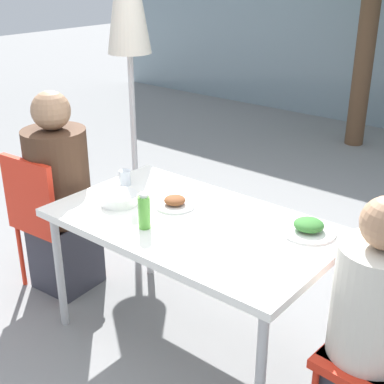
% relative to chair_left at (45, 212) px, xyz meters
% --- Properties ---
extents(ground_plane, '(24.00, 24.00, 0.00)m').
position_rel_chair_left_xyz_m(ground_plane, '(1.00, 0.16, -0.52)').
color(ground_plane, gray).
extents(dining_table, '(1.41, 0.82, 0.72)m').
position_rel_chair_left_xyz_m(dining_table, '(1.00, 0.16, 0.15)').
color(dining_table, white).
rests_on(dining_table, ground).
extents(chair_left, '(0.43, 0.43, 0.88)m').
position_rel_chair_left_xyz_m(chair_left, '(0.00, 0.00, 0.00)').
color(chair_left, red).
rests_on(chair_left, ground).
extents(person_left, '(0.37, 0.37, 1.24)m').
position_rel_chair_left_xyz_m(person_left, '(0.04, 0.08, 0.06)').
color(person_left, '#383842').
rests_on(person_left, ground).
extents(person_right, '(0.33, 0.33, 1.14)m').
position_rel_chair_left_xyz_m(person_right, '(1.95, 0.09, 0.02)').
color(person_right, '#383842').
rests_on(person_right, ground).
extents(plate_0, '(0.20, 0.20, 0.06)m').
position_rel_chair_left_xyz_m(plate_0, '(0.83, 0.22, 0.22)').
color(plate_0, white).
rests_on(plate_0, dining_table).
extents(plate_1, '(0.26, 0.26, 0.07)m').
position_rel_chair_left_xyz_m(plate_1, '(1.50, 0.40, 0.23)').
color(plate_1, white).
rests_on(plate_1, dining_table).
extents(bottle, '(0.06, 0.06, 0.18)m').
position_rel_chair_left_xyz_m(bottle, '(0.87, -0.05, 0.29)').
color(bottle, '#51A338').
rests_on(bottle, dining_table).
extents(drinking_cup, '(0.07, 0.07, 0.09)m').
position_rel_chair_left_xyz_m(drinking_cup, '(0.42, 0.26, 0.25)').
color(drinking_cup, silver).
rests_on(drinking_cup, dining_table).
extents(salad_bowl, '(0.19, 0.19, 0.06)m').
position_rel_chair_left_xyz_m(salad_bowl, '(0.58, 0.07, 0.23)').
color(salad_bowl, white).
rests_on(salad_bowl, dining_table).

